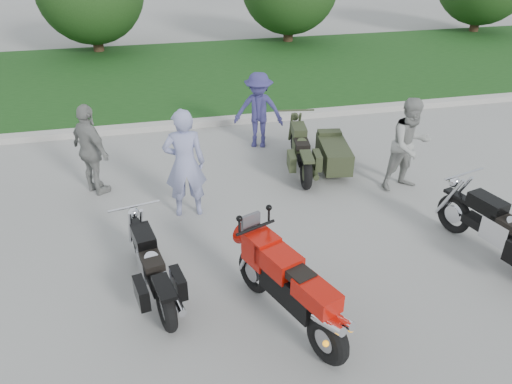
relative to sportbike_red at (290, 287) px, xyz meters
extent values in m
plane|color=#A1A19C|center=(0.10, 0.80, -0.59)|extent=(80.00, 80.00, 0.00)
cube|color=#B4B1A9|center=(0.10, 6.80, -0.51)|extent=(60.00, 0.30, 0.15)
cube|color=#21511B|center=(0.10, 10.95, -0.52)|extent=(60.00, 8.00, 0.14)
cylinder|color=#3F2B1C|center=(-2.90, 14.30, 0.01)|extent=(0.36, 0.36, 1.20)
cylinder|color=#3F2B1C|center=(4.10, 14.30, 0.01)|extent=(0.36, 0.36, 1.20)
cylinder|color=#3F2B1C|center=(12.10, 14.30, 0.01)|extent=(0.36, 0.36, 1.20)
torus|color=black|center=(0.26, -0.65, -0.27)|extent=(0.42, 0.66, 0.63)
torus|color=black|center=(-0.29, 0.73, -0.28)|extent=(0.34, 0.61, 0.61)
cube|color=black|center=(0.00, -0.01, -0.03)|extent=(0.61, 0.96, 0.36)
cube|color=#B01007|center=(-0.08, 0.21, 0.25)|extent=(0.53, 0.65, 0.27)
cube|color=#B01007|center=(0.17, -0.43, 0.21)|extent=(0.49, 0.63, 0.22)
cube|color=black|center=(0.05, -0.13, 0.29)|extent=(0.38, 0.43, 0.10)
cube|color=#B01007|center=(-0.23, 0.56, 0.21)|extent=(0.47, 0.51, 0.41)
cylinder|color=silver|center=(0.21, -0.72, 0.05)|extent=(0.28, 0.48, 0.22)
cylinder|color=silver|center=(0.35, -0.67, 0.05)|extent=(0.28, 0.48, 0.22)
torus|color=black|center=(-1.48, 0.27, -0.28)|extent=(0.27, 0.63, 0.61)
torus|color=black|center=(-1.77, 1.73, -0.30)|extent=(0.22, 0.59, 0.58)
cube|color=black|center=(-1.63, 1.00, -0.21)|extent=(0.41, 1.10, 0.13)
cube|color=silver|center=(-1.63, 1.00, -0.14)|extent=(0.35, 0.45, 0.32)
cube|color=black|center=(-1.68, 1.27, 0.12)|extent=(0.35, 0.54, 0.20)
cube|color=black|center=(-1.60, 0.87, 0.03)|extent=(0.34, 0.49, 0.11)
cube|color=black|center=(-1.48, 0.27, 0.04)|extent=(0.29, 0.53, 0.05)
cylinder|color=silver|center=(-1.40, 0.73, -0.33)|extent=(0.28, 0.99, 0.09)
torus|color=black|center=(3.12, 1.41, -0.27)|extent=(0.28, 0.65, 0.64)
cube|color=black|center=(3.34, 0.62, -0.17)|extent=(0.52, 1.21, 0.14)
cube|color=silver|center=(3.34, 0.62, -0.09)|extent=(0.40, 0.51, 0.35)
cube|color=black|center=(3.26, 0.91, 0.19)|extent=(0.41, 0.60, 0.22)
cube|color=black|center=(3.37, 0.47, 0.09)|extent=(0.40, 0.55, 0.12)
torus|color=black|center=(1.28, 3.29, -0.27)|extent=(0.25, 0.65, 0.63)
torus|color=black|center=(1.51, 4.81, -0.29)|extent=(0.20, 0.60, 0.59)
cube|color=black|center=(1.40, 4.05, -0.20)|extent=(0.37, 1.13, 0.13)
cube|color=#2F3720|center=(1.40, 4.05, -0.12)|extent=(0.34, 0.46, 0.32)
cube|color=#2F3720|center=(1.44, 4.32, 0.14)|extent=(0.34, 0.54, 0.20)
cube|color=black|center=(1.37, 3.91, 0.04)|extent=(0.33, 0.50, 0.11)
cube|color=#2F3720|center=(1.28, 3.29, 0.06)|extent=(0.28, 0.54, 0.06)
cylinder|color=#2F3720|center=(1.51, 3.70, -0.33)|extent=(0.25, 1.02, 0.09)
cube|color=#2F3720|center=(2.02, 3.86, -0.22)|extent=(0.69, 1.27, 0.42)
torus|color=black|center=(2.25, 3.82, -0.33)|extent=(0.19, 0.53, 0.52)
imported|color=#8D93C1|center=(-0.95, 2.91, 0.35)|extent=(0.70, 0.48, 1.88)
imported|color=#959691|center=(3.07, 2.93, 0.28)|extent=(0.93, 0.77, 1.73)
imported|color=navy|center=(0.86, 5.36, 0.23)|extent=(1.20, 0.94, 1.63)
imported|color=gray|center=(-2.49, 4.02, 0.25)|extent=(0.91, 1.04, 1.68)
camera|label=1|loc=(-1.43, -4.43, 3.94)|focal=35.00mm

